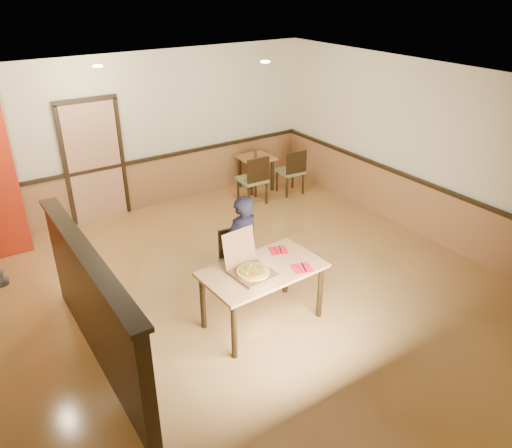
{
  "coord_description": "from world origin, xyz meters",
  "views": [
    {
      "loc": [
        -2.98,
        -4.83,
        3.97
      ],
      "look_at": [
        0.24,
        0.0,
        1.03
      ],
      "focal_mm": 35.0,
      "sensor_mm": 36.0,
      "label": 1
    }
  ],
  "objects": [
    {
      "name": "diner",
      "position": [
        0.03,
        0.03,
        0.73
      ],
      "size": [
        0.58,
        0.43,
        1.47
      ],
      "primitive_type": "imported",
      "rotation": [
        0.0,
        0.0,
        3.29
      ],
      "color": "black",
      "rests_on": "floor"
    },
    {
      "name": "spot_b",
      "position": [
        -0.8,
        2.5,
        2.78
      ],
      "size": [
        0.14,
        0.14,
        0.02
      ],
      "primitive_type": "cylinder",
      "color": "#FFF7B2",
      "rests_on": "ceiling"
    },
    {
      "name": "napkin_far",
      "position": [
        0.32,
        -0.39,
        0.79
      ],
      "size": [
        0.28,
        0.28,
        0.01
      ],
      "rotation": [
        0.0,
        0.0,
        -0.36
      ],
      "color": "red",
      "rests_on": "main_table"
    },
    {
      "name": "ceiling",
      "position": [
        0.0,
        0.0,
        2.8
      ],
      "size": [
        7.0,
        7.0,
        0.0
      ],
      "primitive_type": "plane",
      "rotation": [
        3.14,
        0.0,
        0.0
      ],
      "color": "black",
      "rests_on": "wall_back"
    },
    {
      "name": "wainscot_back",
      "position": [
        0.0,
        3.47,
        0.45
      ],
      "size": [
        7.0,
        0.04,
        0.9
      ],
      "primitive_type": "cube",
      "color": "#97663C",
      "rests_on": "floor"
    },
    {
      "name": "side_chair_right",
      "position": [
        2.71,
        2.43,
        0.5
      ],
      "size": [
        0.49,
        0.49,
        0.92
      ],
      "rotation": [
        0.0,
        0.0,
        3.06
      ],
      "color": "olive",
      "rests_on": "floor"
    },
    {
      "name": "chair_rail_back",
      "position": [
        0.0,
        3.45,
        0.92
      ],
      "size": [
        7.0,
        0.06,
        0.06
      ],
      "primitive_type": "cube",
      "color": "black",
      "rests_on": "wall_back"
    },
    {
      "name": "main_table",
      "position": [
        -0.09,
        -0.63,
        0.68
      ],
      "size": [
        1.51,
        0.91,
        0.79
      ],
      "rotation": [
        0.0,
        0.0,
        0.05
      ],
      "color": "tan",
      "rests_on": "floor"
    },
    {
      "name": "wainscot_right",
      "position": [
        3.47,
        0.0,
        0.45
      ],
      "size": [
        0.04,
        7.0,
        0.9
      ],
      "primitive_type": "cube",
      "color": "#97663C",
      "rests_on": "floor"
    },
    {
      "name": "condiment",
      "position": [
        2.22,
        3.01,
        0.76
      ],
      "size": [
        0.06,
        0.06,
        0.15
      ],
      "primitive_type": "cylinder",
      "color": "brown",
      "rests_on": "side_table"
    },
    {
      "name": "diner_chair",
      "position": [
        0.04,
        0.17,
        0.49
      ],
      "size": [
        0.51,
        0.51,
        0.89
      ],
      "rotation": [
        0.0,
        0.0,
        -0.17
      ],
      "color": "olive",
      "rests_on": "floor"
    },
    {
      "name": "chair_rail_right",
      "position": [
        3.45,
        0.0,
        0.92
      ],
      "size": [
        0.06,
        7.0,
        0.06
      ],
      "primitive_type": "cube",
      "color": "black",
      "rests_on": "wall_right"
    },
    {
      "name": "booth_partition",
      "position": [
        -2.0,
        -0.2,
        0.74
      ],
      "size": [
        0.2,
        3.1,
        1.44
      ],
      "color": "black",
      "rests_on": "floor"
    },
    {
      "name": "spot_c",
      "position": [
        1.4,
        1.5,
        2.78
      ],
      "size": [
        0.14,
        0.14,
        0.02
      ],
      "primitive_type": "cylinder",
      "color": "#FFF7B2",
      "rests_on": "ceiling"
    },
    {
      "name": "pizza",
      "position": [
        -0.26,
        -0.69,
        0.83
      ],
      "size": [
        0.49,
        0.49,
        0.03
      ],
      "primitive_type": "cylinder",
      "rotation": [
        0.0,
        0.0,
        -0.29
      ],
      "color": "#EBB255",
      "rests_on": "pizza_box"
    },
    {
      "name": "side_table",
      "position": [
        2.26,
        3.05,
        0.51
      ],
      "size": [
        0.67,
        0.67,
        0.68
      ],
      "rotation": [
        0.0,
        0.0,
        -0.05
      ],
      "color": "tan",
      "rests_on": "floor"
    },
    {
      "name": "wall_back",
      "position": [
        0.0,
        3.5,
        1.4
      ],
      "size": [
        7.0,
        0.0,
        7.0
      ],
      "primitive_type": "plane",
      "rotation": [
        1.57,
        0.0,
        0.0
      ],
      "color": "beige",
      "rests_on": "floor"
    },
    {
      "name": "side_chair_left",
      "position": [
        1.81,
        2.43,
        0.53
      ],
      "size": [
        0.5,
        0.5,
        0.97
      ],
      "rotation": [
        0.0,
        0.0,
        3.1
      ],
      "color": "olive",
      "rests_on": "floor"
    },
    {
      "name": "pizza_box",
      "position": [
        -0.27,
        -0.64,
        0.85
      ],
      "size": [
        0.49,
        0.57,
        0.48
      ],
      "rotation": [
        0.0,
        0.0,
        0.08
      ],
      "color": "brown",
      "rests_on": "main_table"
    },
    {
      "name": "napkin_near",
      "position": [
        0.31,
        -0.89,
        0.79
      ],
      "size": [
        0.29,
        0.29,
        0.01
      ],
      "rotation": [
        0.0,
        0.0,
        -0.29
      ],
      "color": "red",
      "rests_on": "main_table"
    },
    {
      "name": "back_door",
      "position": [
        -0.8,
        3.46,
        1.05
      ],
      "size": [
        0.9,
        0.06,
        2.1
      ],
      "primitive_type": "cube",
      "color": "tan",
      "rests_on": "wall_back"
    },
    {
      "name": "floor",
      "position": [
        0.0,
        0.0,
        0.0
      ],
      "size": [
        7.0,
        7.0,
        0.0
      ],
      "primitive_type": "plane",
      "color": "tan",
      "rests_on": "ground"
    },
    {
      "name": "wall_right",
      "position": [
        3.5,
        0.0,
        1.4
      ],
      "size": [
        0.0,
        7.0,
        7.0
      ],
      "primitive_type": "plane",
      "rotation": [
        1.57,
        0.0,
        -1.57
      ],
      "color": "beige",
      "rests_on": "floor"
    }
  ]
}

